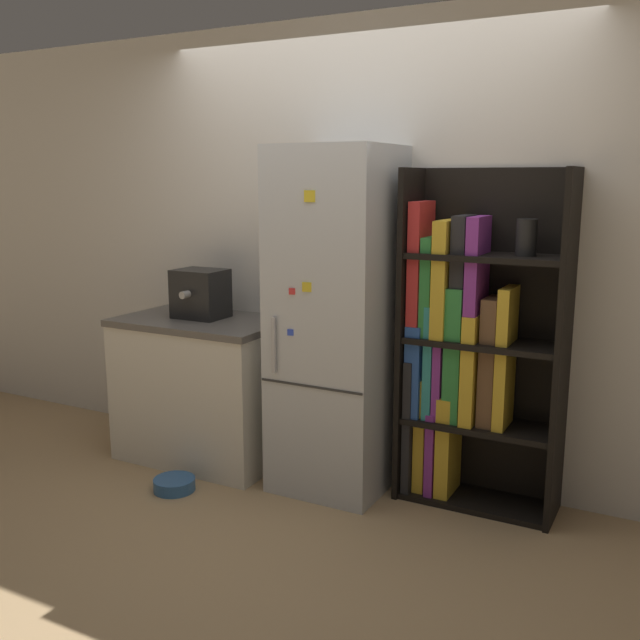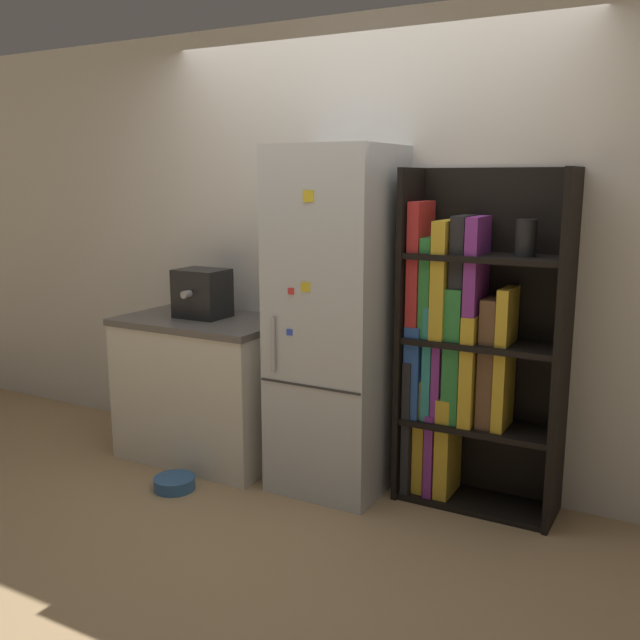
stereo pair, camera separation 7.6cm
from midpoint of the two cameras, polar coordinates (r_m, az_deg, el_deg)
name	(u,v)px [view 2 (the right image)]	position (r m, az deg, el deg)	size (l,w,h in m)	color
ground_plane	(323,493)	(4.07, 0.78, -13.65)	(16.00, 16.00, 0.00)	tan
wall_back	(363,251)	(4.14, 3.96, 5.49)	(8.00, 0.05, 2.60)	silver
refrigerator	(336,322)	(3.90, 1.87, -0.14)	(0.61, 0.62, 1.89)	silver
bookshelf	(465,351)	(3.81, 12.07, -2.45)	(0.83, 0.35, 1.77)	black
kitchen_counter	(206,387)	(4.48, -8.62, -5.36)	(1.01, 0.65, 0.88)	silver
espresso_machine	(202,293)	(4.38, -8.92, 2.13)	(0.30, 0.30, 0.29)	black
pet_bowl	(174,482)	(4.17, -11.05, -12.64)	(0.23, 0.23, 0.07)	#3366A5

